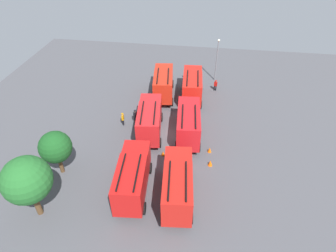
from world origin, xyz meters
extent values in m
plane|color=#4C4C51|center=(0.00, 0.00, 0.00)|extent=(54.64, 54.64, 0.00)
cube|color=red|center=(-6.72, -1.96, 2.10)|extent=(2.43, 2.70, 2.60)
cube|color=#8C9EAD|center=(-5.67, -1.86, 2.41)|extent=(0.29, 2.12, 1.46)
cube|color=red|center=(-10.20, -2.30, 2.25)|extent=(5.02, 2.95, 2.90)
cube|color=black|center=(-10.27, -1.62, 3.82)|extent=(4.31, 0.54, 0.12)
cube|color=black|center=(-10.14, -2.99, 3.82)|extent=(4.31, 0.54, 0.12)
cube|color=silver|center=(-5.52, -1.85, 0.95)|extent=(0.43, 2.38, 0.28)
cylinder|color=black|center=(-6.64, -0.75, 0.55)|extent=(1.13, 0.45, 1.10)
cylinder|color=black|center=(-6.40, -3.14, 0.55)|extent=(1.13, 0.45, 1.10)
cylinder|color=black|center=(-11.51, -1.22, 0.55)|extent=(1.13, 0.45, 1.10)
cylinder|color=black|center=(-11.28, -3.61, 0.55)|extent=(1.13, 0.45, 1.10)
cube|color=red|center=(2.43, -2.12, 2.10)|extent=(2.40, 2.67, 2.60)
cube|color=#8C9EAD|center=(3.47, -2.04, 2.41)|extent=(0.25, 2.12, 1.46)
cube|color=red|center=(-1.06, -2.41, 2.25)|extent=(4.99, 2.89, 2.90)
cube|color=black|center=(-1.12, -1.73, 3.82)|extent=(4.32, 0.47, 0.12)
cube|color=black|center=(-1.01, -3.10, 3.82)|extent=(4.32, 0.47, 0.12)
cube|color=silver|center=(3.62, -2.03, 0.95)|extent=(0.39, 2.38, 0.28)
cylinder|color=black|center=(2.53, -0.91, 0.55)|extent=(1.13, 0.44, 1.10)
cylinder|color=black|center=(2.72, -3.30, 0.55)|extent=(1.13, 0.44, 1.10)
cylinder|color=black|center=(-2.36, -1.31, 0.55)|extent=(1.13, 0.44, 1.10)
cylinder|color=black|center=(-2.16, -3.71, 0.55)|extent=(1.13, 0.44, 1.10)
cube|color=red|center=(11.00, -1.92, 2.10)|extent=(2.35, 2.63, 2.60)
cube|color=#8C9EAD|center=(12.05, -1.85, 2.41)|extent=(0.21, 2.13, 1.46)
cube|color=red|center=(7.51, -2.13, 2.25)|extent=(4.95, 2.79, 2.90)
cube|color=black|center=(7.47, -1.45, 3.82)|extent=(4.32, 0.39, 0.12)
cube|color=black|center=(7.55, -2.82, 3.82)|extent=(4.32, 0.39, 0.12)
cube|color=silver|center=(12.20, -1.84, 0.95)|extent=(0.35, 2.38, 0.28)
cylinder|color=black|center=(11.13, -0.71, 0.55)|extent=(1.12, 0.42, 1.10)
cylinder|color=black|center=(11.28, -3.10, 0.55)|extent=(1.12, 0.42, 1.10)
cylinder|color=black|center=(6.24, -1.01, 0.55)|extent=(1.12, 0.42, 1.10)
cylinder|color=black|center=(6.38, -3.40, 0.55)|extent=(1.12, 0.42, 1.10)
cube|color=red|center=(-6.38, 2.14, 2.10)|extent=(2.40, 2.68, 2.60)
cube|color=#8C9EAD|center=(-5.34, 2.23, 2.41)|extent=(0.26, 2.12, 1.46)
cube|color=red|center=(-9.87, 1.84, 2.25)|extent=(4.99, 2.90, 2.90)
cube|color=black|center=(-9.93, 2.53, 3.82)|extent=(4.31, 0.48, 0.12)
cube|color=black|center=(-9.81, 1.16, 3.82)|extent=(4.31, 0.48, 0.12)
cube|color=silver|center=(-5.19, 2.24, 0.95)|extent=(0.40, 2.38, 0.28)
cylinder|color=black|center=(-6.29, 3.35, 0.55)|extent=(1.13, 0.44, 1.10)
cylinder|color=black|center=(-6.08, 0.96, 0.55)|extent=(1.13, 0.44, 1.10)
cylinder|color=black|center=(-11.17, 2.94, 0.55)|extent=(1.13, 0.44, 1.10)
cylinder|color=black|center=(-10.97, 0.55, 0.55)|extent=(1.13, 0.44, 1.10)
cube|color=red|center=(2.46, 2.44, 2.10)|extent=(2.50, 2.76, 2.60)
cube|color=#8C9EAD|center=(3.50, 2.58, 2.41)|extent=(0.35, 2.12, 1.46)
cube|color=red|center=(-1.01, 1.99, 2.25)|extent=(5.08, 3.10, 2.90)
cube|color=black|center=(-1.10, 2.68, 3.82)|extent=(4.30, 0.68, 0.12)
cube|color=black|center=(-0.92, 1.31, 3.82)|extent=(4.30, 0.68, 0.12)
cube|color=silver|center=(3.65, 2.60, 0.95)|extent=(0.50, 2.38, 0.28)
cylinder|color=black|center=(2.50, 3.66, 0.55)|extent=(1.14, 0.49, 1.10)
cylinder|color=black|center=(2.81, 1.28, 0.55)|extent=(1.14, 0.49, 1.10)
cylinder|color=black|center=(-2.36, 3.03, 0.55)|extent=(1.14, 0.49, 1.10)
cylinder|color=black|center=(-2.05, 0.65, 0.55)|extent=(1.14, 0.49, 1.10)
cube|color=red|center=(11.01, 2.20, 2.10)|extent=(2.49, 2.75, 2.60)
cube|color=#8C9EAD|center=(12.05, 2.33, 2.41)|extent=(0.34, 2.12, 1.46)
cube|color=red|center=(7.53, 1.77, 2.25)|extent=(5.07, 3.07, 2.90)
cube|color=black|center=(7.45, 2.45, 3.82)|extent=(4.30, 0.65, 0.12)
cube|color=black|center=(7.62, 1.09, 3.82)|extent=(4.30, 0.65, 0.12)
cube|color=silver|center=(12.20, 2.35, 0.95)|extent=(0.49, 2.38, 0.28)
cylinder|color=black|center=(11.06, 3.42, 0.55)|extent=(1.13, 0.48, 1.10)
cylinder|color=black|center=(11.35, 1.03, 0.55)|extent=(1.13, 0.48, 1.10)
cylinder|color=black|center=(6.20, 2.82, 0.55)|extent=(1.13, 0.48, 1.10)
cylinder|color=black|center=(6.49, 0.43, 0.55)|extent=(1.13, 0.48, 1.10)
cylinder|color=black|center=(13.94, -0.87, 0.38)|extent=(0.16, 0.16, 0.77)
cylinder|color=black|center=(14.07, -0.70, 0.38)|extent=(0.16, 0.16, 0.77)
cube|color=orange|center=(14.01, -0.78, 1.10)|extent=(0.44, 0.48, 0.67)
sphere|color=beige|center=(14.01, -0.78, 1.54)|extent=(0.22, 0.22, 0.22)
cylinder|color=orange|center=(14.01, -0.78, 1.63)|extent=(0.27, 0.27, 0.07)
cylinder|color=black|center=(1.84, 4.41, 0.42)|extent=(0.16, 0.16, 0.85)
cylinder|color=black|center=(2.00, 4.27, 0.42)|extent=(0.16, 0.16, 0.85)
cube|color=black|center=(1.92, 4.34, 1.22)|extent=(0.47, 0.46, 0.74)
sphere|color=tan|center=(1.92, 4.34, 1.71)|extent=(0.24, 0.24, 0.24)
cylinder|color=black|center=(1.92, 4.34, 1.80)|extent=(0.30, 0.30, 0.07)
cylinder|color=black|center=(1.40, 5.76, 0.38)|extent=(0.16, 0.16, 0.77)
cylinder|color=black|center=(1.19, 5.73, 0.38)|extent=(0.16, 0.16, 0.77)
cube|color=orange|center=(1.29, 5.75, 1.10)|extent=(0.45, 0.29, 0.67)
sphere|color=beige|center=(1.29, 5.75, 1.55)|extent=(0.22, 0.22, 0.22)
cylinder|color=orange|center=(1.29, 5.75, 1.63)|extent=(0.27, 0.27, 0.07)
cylinder|color=black|center=(11.38, -5.18, 0.37)|extent=(0.16, 0.16, 0.74)
cylinder|color=black|center=(11.32, -5.38, 0.37)|extent=(0.16, 0.16, 0.74)
cube|color=#B7140F|center=(11.35, -5.28, 1.06)|extent=(0.34, 0.47, 0.64)
sphere|color=tan|center=(11.35, -5.28, 1.48)|extent=(0.21, 0.21, 0.21)
cylinder|color=#B7140F|center=(11.35, -5.28, 1.57)|extent=(0.26, 0.26, 0.06)
cylinder|color=brown|center=(-12.32, 9.57, 1.26)|extent=(0.50, 0.50, 2.51)
sphere|color=#236628|center=(-12.32, 9.57, 4.22)|extent=(4.02, 4.02, 4.02)
cylinder|color=brown|center=(-7.30, 9.78, 0.98)|extent=(0.39, 0.39, 1.97)
sphere|color=#19511E|center=(-7.30, 9.78, 3.30)|extent=(3.14, 3.14, 3.14)
cone|color=#F2600C|center=(-2.15, -4.92, 0.31)|extent=(0.43, 0.43, 0.62)
cone|color=#F2600C|center=(-3.43, 0.04, 0.28)|extent=(0.40, 0.40, 0.57)
cone|color=#F2600C|center=(-4.23, -5.05, 0.34)|extent=(0.48, 0.48, 0.68)
cylinder|color=slate|center=(14.54, -5.15, 3.06)|extent=(0.16, 0.16, 6.11)
sphere|color=#F2EFCC|center=(14.54, -5.15, 6.29)|extent=(0.36, 0.36, 0.36)
camera|label=1|loc=(-26.40, -3.88, 21.75)|focal=31.27mm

